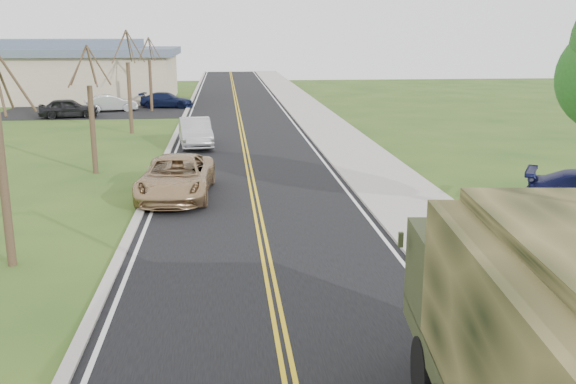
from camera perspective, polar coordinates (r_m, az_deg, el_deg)
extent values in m
cube|color=black|center=(47.74, -4.33, 6.45)|extent=(8.00, 120.00, 0.01)
cube|color=#9E998E|center=(48.01, 0.66, 6.60)|extent=(0.30, 120.00, 0.12)
cube|color=#9E998E|center=(48.23, 2.74, 6.60)|extent=(3.20, 120.00, 0.10)
cube|color=#9E998E|center=(47.82, -9.34, 6.37)|extent=(0.30, 120.00, 0.10)
cylinder|color=#38281C|center=(18.77, -23.89, 0.05)|extent=(0.24, 0.24, 4.20)
cylinder|color=#38281C|center=(18.32, -23.27, 9.42)|extent=(1.01, 0.33, 1.90)
cylinder|color=#38281C|center=(18.92, -24.11, 9.21)|extent=(0.13, 1.29, 1.74)
cylinder|color=#38281C|center=(30.22, -16.97, 5.29)|extent=(0.24, 0.24, 3.96)
cylinder|color=#38281C|center=(29.98, -16.46, 10.75)|extent=(0.96, 0.32, 1.79)
cylinder|color=#38281C|center=(30.52, -17.08, 10.62)|extent=(0.12, 1.22, 1.65)
cylinder|color=#38281C|center=(30.20, -18.12, 10.66)|extent=(0.93, 0.41, 1.79)
cylinder|color=#38281C|center=(29.59, -18.23, 10.45)|extent=(0.75, 0.99, 1.67)
cylinder|color=#38281C|center=(29.52, -17.02, 10.67)|extent=(0.55, 0.85, 1.80)
cylinder|color=#38281C|center=(41.94, -13.88, 8.09)|extent=(0.24, 0.24, 4.44)
cylinder|color=#38281C|center=(41.82, -13.42, 12.50)|extent=(1.07, 0.35, 2.00)
cylinder|color=#38281C|center=(42.40, -13.96, 12.38)|extent=(0.13, 1.36, 1.84)
cylinder|color=#38281C|center=(42.01, -14.78, 12.43)|extent=(1.03, 0.46, 2.00)
cylinder|color=#38281C|center=(41.31, -14.81, 12.29)|extent=(0.83, 1.10, 1.87)
cylinder|color=#38281C|center=(41.28, -13.83, 12.46)|extent=(0.61, 0.95, 2.01)
cylinder|color=#38281C|center=(53.81, -12.11, 9.21)|extent=(0.24, 0.24, 4.08)
cylinder|color=#38281C|center=(53.74, -11.75, 12.36)|extent=(0.99, 0.33, 1.84)
cylinder|color=#38281C|center=(54.26, -12.16, 12.28)|extent=(0.13, 1.25, 1.69)
cylinder|color=#38281C|center=(53.89, -12.73, 12.32)|extent=(0.95, 0.42, 1.85)
cylinder|color=#38281C|center=(53.25, -12.73, 12.22)|extent=(0.77, 1.02, 1.72)
cylinder|color=#38281C|center=(53.24, -12.03, 12.34)|extent=(0.57, 0.88, 1.85)
cube|color=tan|center=(65.19, -19.14, 9.59)|extent=(20.00, 12.00, 4.20)
cube|color=#475466|center=(65.08, -19.32, 11.69)|extent=(21.00, 13.00, 0.70)
cube|color=#475466|center=(65.07, -19.37, 12.31)|extent=(14.00, 8.00, 0.90)
cube|color=black|center=(54.42, -15.16, 6.94)|extent=(18.00, 10.00, 0.02)
cylinder|color=black|center=(11.58, 12.37, -15.41)|extent=(0.51, 1.25, 1.22)
cylinder|color=black|center=(12.26, 23.42, -14.55)|extent=(0.51, 1.25, 1.22)
cube|color=#2F361D|center=(11.78, 17.73, -7.22)|extent=(2.86, 2.37, 1.55)
cube|color=black|center=(12.60, 16.49, -4.66)|extent=(2.43, 0.34, 0.78)
imported|color=#A4845D|center=(25.19, -9.90, 1.30)|extent=(2.96, 5.85, 1.59)
imported|color=#ADACB1|center=(36.53, -8.23, 5.27)|extent=(2.20, 4.93, 1.57)
imported|color=black|center=(51.24, -18.91, 7.07)|extent=(4.48, 2.29, 1.46)
imported|color=#BABABF|center=(54.37, -15.48, 7.62)|extent=(4.35, 2.63, 1.35)
imported|color=black|center=(56.09, -10.73, 8.03)|extent=(4.70, 2.50, 1.30)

